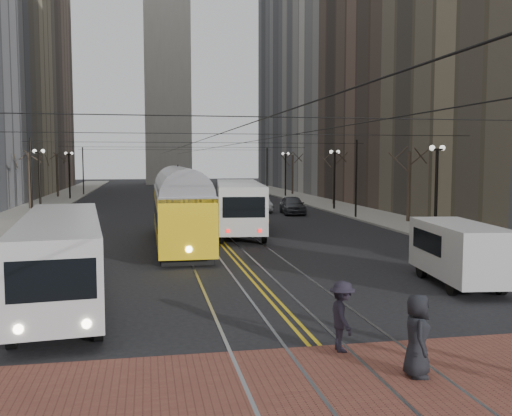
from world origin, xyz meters
name	(u,v)px	position (x,y,z in m)	size (l,w,h in m)	color
ground	(305,335)	(0.00, 0.00, 0.00)	(260.00, 260.00, 0.00)	black
sidewalk_left	(40,208)	(-15.00, 45.00, 0.07)	(5.00, 140.00, 0.15)	gray
sidewalk_right	(325,204)	(15.00, 45.00, 0.07)	(5.00, 140.00, 0.15)	gray
crosswalk_band	(355,391)	(0.00, -4.00, 0.01)	(25.00, 6.00, 0.01)	brown
streetcar_rails	(189,206)	(0.00, 45.00, 0.00)	(4.80, 130.00, 0.02)	gray
centre_lines	(189,206)	(0.00, 45.00, 0.01)	(0.42, 130.00, 0.01)	gold
building_left_far	(14,68)	(-25.50, 86.00, 20.00)	(16.00, 20.00, 40.00)	brown
building_right_mid	(412,53)	(25.50, 46.00, 17.00)	(16.00, 20.00, 34.00)	brown
building_right_midfar	(364,16)	(27.50, 66.00, 26.00)	(20.00, 20.00, 52.00)	#B7B4AC
building_right_far	(312,76)	(25.50, 86.00, 20.00)	(16.00, 20.00, 40.00)	slate
clock_tower	(166,2)	(0.00, 102.00, 35.96)	(12.00, 12.00, 66.00)	#B2AFA5
lamp_posts	(204,188)	(0.00, 28.75, 2.80)	(27.60, 57.20, 5.60)	black
street_trees	(197,184)	(0.00, 35.25, 2.80)	(31.68, 53.28, 5.60)	#382D23
trolley_wires	(197,173)	(0.00, 34.83, 3.77)	(25.96, 120.00, 6.60)	black
transit_bus	(61,260)	(-7.33, 5.26, 1.50)	(2.51, 12.03, 3.01)	#BBBBBB
streetcar	(180,215)	(-2.50, 17.91, 1.74)	(2.75, 14.79, 3.49)	yellow
rear_bus	(239,208)	(1.80, 22.95, 1.70)	(2.83, 13.03, 3.40)	silver
cargo_van	(459,255)	(7.71, 5.00, 1.23)	(2.15, 5.58, 2.47)	silver
sedan_grey	(292,205)	(8.66, 34.88, 0.83)	(1.96, 4.86, 1.66)	#3F4247
sedan_silver	(260,204)	(6.20, 37.43, 0.74)	(1.56, 4.47, 1.47)	#AFB2B7
sedan_parked	(489,253)	(11.15, 8.22, 0.66)	(1.86, 4.58, 1.33)	#393B40
pedestrian_a	(417,335)	(1.68, -3.47, 0.97)	(0.94, 0.61, 1.92)	black
pedestrian_d	(342,316)	(0.57, -1.50, 0.94)	(1.20, 0.69, 1.85)	black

